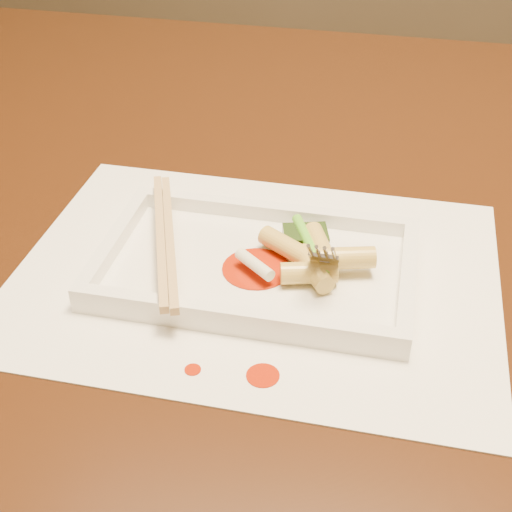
% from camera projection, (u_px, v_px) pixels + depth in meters
% --- Properties ---
extents(table, '(1.40, 0.90, 0.75)m').
position_uv_depth(table, '(277.00, 253.00, 0.80)').
color(table, black).
rests_on(table, ground).
extents(placemat, '(0.40, 0.30, 0.00)m').
position_uv_depth(placemat, '(256.00, 274.00, 0.60)').
color(placemat, white).
rests_on(placemat, table).
extents(sauce_splatter_a, '(0.02, 0.02, 0.00)m').
position_uv_depth(sauce_splatter_a, '(263.00, 375.00, 0.50)').
color(sauce_splatter_a, '#AD1F05').
rests_on(sauce_splatter_a, placemat).
extents(sauce_splatter_b, '(0.01, 0.01, 0.00)m').
position_uv_depth(sauce_splatter_b, '(193.00, 370.00, 0.51)').
color(sauce_splatter_b, '#AD1F05').
rests_on(sauce_splatter_b, placemat).
extents(plate_base, '(0.26, 0.16, 0.01)m').
position_uv_depth(plate_base, '(256.00, 269.00, 0.60)').
color(plate_base, white).
rests_on(plate_base, placemat).
extents(plate_rim_far, '(0.26, 0.01, 0.01)m').
position_uv_depth(plate_rim_far, '(273.00, 212.00, 0.65)').
color(plate_rim_far, white).
rests_on(plate_rim_far, plate_base).
extents(plate_rim_near, '(0.26, 0.01, 0.01)m').
position_uv_depth(plate_rim_near, '(235.00, 316.00, 0.53)').
color(plate_rim_near, white).
rests_on(plate_rim_near, plate_base).
extents(plate_rim_left, '(0.01, 0.14, 0.01)m').
position_uv_depth(plate_rim_left, '(115.00, 241.00, 0.61)').
color(plate_rim_left, white).
rests_on(plate_rim_left, plate_base).
extents(plate_rim_right, '(0.01, 0.14, 0.01)m').
position_uv_depth(plate_rim_right, '(408.00, 279.00, 0.57)').
color(plate_rim_right, white).
rests_on(plate_rim_right, plate_base).
extents(veg_piece, '(0.04, 0.04, 0.01)m').
position_uv_depth(veg_piece, '(305.00, 237.00, 0.61)').
color(veg_piece, black).
rests_on(veg_piece, plate_base).
extents(scallion_white, '(0.04, 0.03, 0.01)m').
position_uv_depth(scallion_white, '(255.00, 264.00, 0.57)').
color(scallion_white, '#EAEACC').
rests_on(scallion_white, plate_base).
extents(scallion_green, '(0.04, 0.08, 0.01)m').
position_uv_depth(scallion_green, '(310.00, 246.00, 0.59)').
color(scallion_green, '#49AB1B').
rests_on(scallion_green, plate_base).
extents(chopstick_a, '(0.07, 0.18, 0.01)m').
position_uv_depth(chopstick_a, '(161.00, 237.00, 0.60)').
color(chopstick_a, tan).
rests_on(chopstick_a, plate_rim_near).
extents(chopstick_b, '(0.07, 0.18, 0.01)m').
position_uv_depth(chopstick_b, '(170.00, 238.00, 0.60)').
color(chopstick_b, tan).
rests_on(chopstick_b, plate_rim_near).
extents(fork, '(0.09, 0.10, 0.14)m').
position_uv_depth(fork, '(349.00, 187.00, 0.55)').
color(fork, silver).
rests_on(fork, plate_base).
extents(sauce_blob_0, '(0.06, 0.06, 0.00)m').
position_uv_depth(sauce_blob_0, '(256.00, 269.00, 0.59)').
color(sauce_blob_0, '#AD1F05').
rests_on(sauce_blob_0, plate_base).
extents(rice_cake_0, '(0.05, 0.04, 0.02)m').
position_uv_depth(rice_cake_0, '(286.00, 246.00, 0.60)').
color(rice_cake_0, '#CFBD60').
rests_on(rice_cake_0, plate_base).
extents(rice_cake_1, '(0.03, 0.05, 0.02)m').
position_uv_depth(rice_cake_1, '(319.00, 245.00, 0.60)').
color(rice_cake_1, '#CFBD60').
rests_on(rice_cake_1, plate_base).
extents(rice_cake_2, '(0.05, 0.03, 0.02)m').
position_uv_depth(rice_cake_2, '(346.00, 258.00, 0.57)').
color(rice_cake_2, '#CFBD60').
rests_on(rice_cake_2, plate_base).
extents(rice_cake_3, '(0.04, 0.05, 0.02)m').
position_uv_depth(rice_cake_3, '(314.00, 268.00, 0.57)').
color(rice_cake_3, '#CFBD60').
rests_on(rice_cake_3, plate_base).
extents(rice_cake_4, '(0.05, 0.03, 0.02)m').
position_uv_depth(rice_cake_4, '(309.00, 273.00, 0.57)').
color(rice_cake_4, '#CFBD60').
rests_on(rice_cake_4, plate_base).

